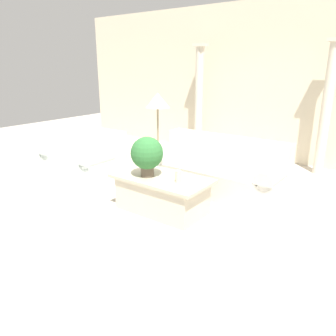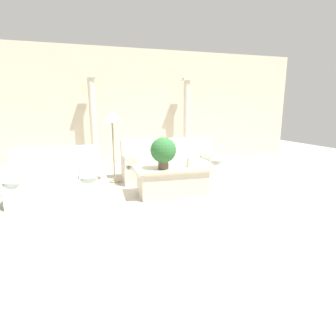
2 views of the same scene
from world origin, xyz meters
name	(u,v)px [view 2 (image 2 of 2)]	position (x,y,z in m)	size (l,w,h in m)	color
ground_plane	(164,187)	(0.00, 0.00, 0.00)	(16.00, 16.00, 0.00)	#BCB2A3
wall_back	(138,107)	(0.00, 3.04, 1.60)	(10.00, 0.06, 3.20)	beige
sofa_long	(169,163)	(0.31, 0.69, 0.34)	(2.08, 0.84, 0.86)	beige
loveseat	(56,178)	(-1.93, -0.14, 0.35)	(1.37, 0.84, 0.86)	silver
coffee_table	(172,180)	(0.04, -0.45, 0.25)	(1.34, 0.73, 0.50)	beige
potted_plant	(163,151)	(-0.14, -0.54, 0.81)	(0.44, 0.44, 0.55)	brown
pillar_candle	(189,162)	(0.34, -0.49, 0.58)	(0.07, 0.07, 0.16)	beige
floor_lamp	(112,119)	(-0.90, 0.66, 1.31)	(0.42, 0.42, 1.50)	gray
column_left	(93,121)	(-1.28, 2.62, 1.22)	(0.25, 0.25, 2.38)	beige
column_right	(186,120)	(1.37, 2.62, 1.22)	(0.25, 0.25, 2.38)	beige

